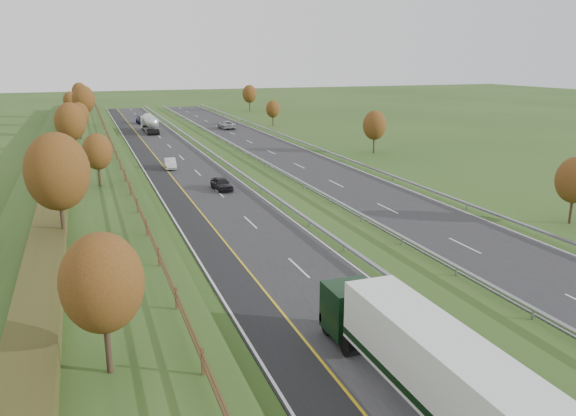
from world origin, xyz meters
The scene contains 19 objects.
ground centered at (8.00, 55.00, 0.00)m, with size 400.00×400.00×0.00m, color #2B4A1A.
near_carriageway centered at (0.00, 60.00, 0.02)m, with size 10.50×200.00×0.04m, color #242427.
far_carriageway centered at (16.50, 60.00, 0.02)m, with size 10.50×200.00×0.04m, color #242427.
hard_shoulder centered at (-3.75, 60.00, 0.02)m, with size 3.00×200.00×0.04m, color black.
lane_markings centered at (6.40, 59.88, 0.05)m, with size 26.75×200.00×0.01m.
embankment_left centered at (-13.00, 60.00, 1.00)m, with size 12.00×200.00×2.00m, color #2B4A1A.
hedge_left centered at (-15.00, 60.00, 2.55)m, with size 2.20×180.00×1.10m, color #373C18.
fence_left centered at (-8.50, 59.59, 2.73)m, with size 0.12×189.06×1.20m.
median_barrier_near centered at (5.70, 60.00, 0.61)m, with size 0.32×200.00×0.71m.
median_barrier_far centered at (10.80, 60.00, 0.61)m, with size 0.32×200.00×0.71m.
outer_barrier_far centered at (22.30, 60.00, 0.62)m, with size 0.32×200.00×0.71m.
trees_left centered at (-12.64, 56.63, 6.37)m, with size 6.64×164.30×7.66m.
trees_far centered at (29.80, 89.21, 4.25)m, with size 8.45×118.60×7.12m.
box_lorry centered at (0.09, 5.35, 2.33)m, with size 2.58×16.28×4.06m.
road_tanker centered at (0.47, 102.69, 1.86)m, with size 2.40×11.22×3.46m.
car_dark_near centered at (1.88, 48.46, 0.75)m, with size 1.67×4.16×1.42m, color black.
car_silver_mid centered at (-1.60, 63.04, 0.72)m, with size 1.44×4.13×1.36m, color silver.
car_small_far centered at (0.60, 118.11, 0.85)m, with size 2.26×5.55×1.61m, color #12133A.
car_oncoming centered at (16.01, 102.69, 0.86)m, with size 2.73×5.92×1.65m, color #9F9FA3.
Camera 1 is at (-12.19, -11.48, 14.33)m, focal length 35.00 mm.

